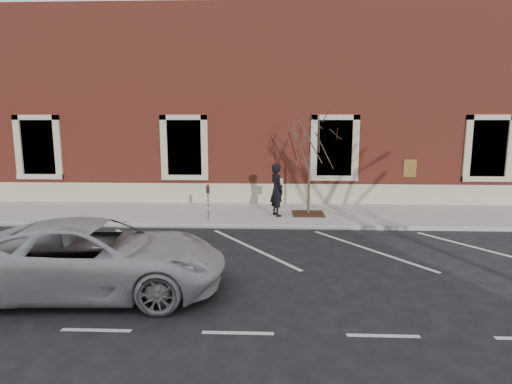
{
  "coord_description": "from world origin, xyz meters",
  "views": [
    {
      "loc": [
        0.57,
        -13.61,
        3.52
      ],
      "look_at": [
        0.0,
        0.6,
        1.1
      ],
      "focal_mm": 30.0,
      "sensor_mm": 36.0,
      "label": 1
    }
  ],
  "objects_px": {
    "white_truck": "(94,257)",
    "man": "(277,190)",
    "sapling": "(310,136)",
    "parking_meter": "(208,195)"
  },
  "relations": [
    {
      "from": "parking_meter",
      "to": "white_truck",
      "type": "relative_size",
      "value": 0.23
    },
    {
      "from": "parking_meter",
      "to": "sapling",
      "type": "xyz_separation_m",
      "value": [
        3.46,
        1.05,
        1.96
      ]
    },
    {
      "from": "sapling",
      "to": "white_truck",
      "type": "xyz_separation_m",
      "value": [
        -4.93,
        -6.87,
        -2.21
      ]
    },
    {
      "from": "man",
      "to": "parking_meter",
      "type": "distance_m",
      "value": 2.44
    },
    {
      "from": "man",
      "to": "white_truck",
      "type": "xyz_separation_m",
      "value": [
        -3.78,
        -6.58,
        -0.33
      ]
    },
    {
      "from": "white_truck",
      "to": "man",
      "type": "bearing_deg",
      "value": -32.82
    },
    {
      "from": "man",
      "to": "sapling",
      "type": "height_order",
      "value": "sapling"
    },
    {
      "from": "man",
      "to": "white_truck",
      "type": "bearing_deg",
      "value": 125.67
    },
    {
      "from": "man",
      "to": "sapling",
      "type": "relative_size",
      "value": 0.46
    },
    {
      "from": "man",
      "to": "parking_meter",
      "type": "height_order",
      "value": "man"
    }
  ]
}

